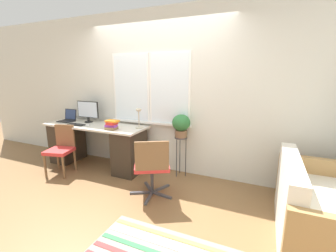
{
  "coord_description": "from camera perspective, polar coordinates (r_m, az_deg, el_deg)",
  "views": [
    {
      "loc": [
        1.71,
        -2.74,
        1.66
      ],
      "look_at": [
        0.43,
        0.16,
        0.93
      ],
      "focal_mm": 24.0,
      "sensor_mm": 36.0,
      "label": 1
    }
  ],
  "objects": [
    {
      "name": "desk_lamp",
      "position": [
        3.76,
        -7.44,
        2.76
      ],
      "size": [
        0.12,
        0.12,
        0.34
      ],
      "color": "#BCB299",
      "rests_on": "desk"
    },
    {
      "name": "wall_back_with_window",
      "position": [
        3.87,
        -2.61,
        8.41
      ],
      "size": [
        9.0,
        0.12,
        2.7
      ],
      "color": "silver",
      "rests_on": "ground_plane"
    },
    {
      "name": "office_chair_swivel",
      "position": [
        3.1,
        -4.12,
        -9.95
      ],
      "size": [
        0.63,
        0.64,
        0.84
      ],
      "rotation": [
        0.0,
        0.0,
        3.65
      ],
      "color": "#47474C",
      "rests_on": "ground_plane"
    },
    {
      "name": "couch_loveseat",
      "position": [
        2.86,
        33.34,
        -17.86
      ],
      "size": [
        0.75,
        1.4,
        0.82
      ],
      "rotation": [
        0.0,
        0.0,
        1.57
      ],
      "color": "white",
      "rests_on": "ground_plane"
    },
    {
      "name": "potted_plant",
      "position": [
        3.59,
        3.36,
        0.41
      ],
      "size": [
        0.29,
        0.29,
        0.37
      ],
      "color": "brown",
      "rests_on": "plant_stand"
    },
    {
      "name": "book_stack",
      "position": [
        3.78,
        -14.12,
        0.3
      ],
      "size": [
        0.22,
        0.16,
        0.15
      ],
      "color": "olive",
      "rests_on": "desk"
    },
    {
      "name": "ground_plane",
      "position": [
        3.63,
        -7.47,
        -14.31
      ],
      "size": [
        14.0,
        14.0,
        0.0
      ],
      "primitive_type": "plane",
      "color": "brown"
    },
    {
      "name": "mouse",
      "position": [
        4.15,
        -19.62,
        0.19
      ],
      "size": [
        0.04,
        0.07,
        0.04
      ],
      "color": "silver",
      "rests_on": "desk"
    },
    {
      "name": "monitor",
      "position": [
        4.47,
        -19.68,
        3.67
      ],
      "size": [
        0.47,
        0.15,
        0.4
      ],
      "color": "black",
      "rests_on": "desk"
    },
    {
      "name": "desk_chair_wooden",
      "position": [
        4.23,
        -25.49,
        -5.05
      ],
      "size": [
        0.46,
        0.47,
        0.82
      ],
      "rotation": [
        0.0,
        0.0,
        0.25
      ],
      "color": "brown",
      "rests_on": "ground_plane"
    },
    {
      "name": "keyboard",
      "position": [
        4.33,
        -22.28,
        0.35
      ],
      "size": [
        0.32,
        0.12,
        0.02
      ],
      "color": "black",
      "rests_on": "desk"
    },
    {
      "name": "plant_stand",
      "position": [
        3.68,
        3.3,
        -4.47
      ],
      "size": [
        0.21,
        0.21,
        0.67
      ],
      "color": "#333338",
      "rests_on": "ground_plane"
    },
    {
      "name": "desk",
      "position": [
        4.32,
        -17.72,
        -4.42
      ],
      "size": [
        1.91,
        0.64,
        0.78
      ],
      "color": "beige",
      "rests_on": "ground_plane"
    },
    {
      "name": "laptop",
      "position": [
        4.73,
        -24.1,
        1.72
      ],
      "size": [
        0.28,
        0.25,
        0.23
      ],
      "color": "black",
      "rests_on": "desk"
    }
  ]
}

